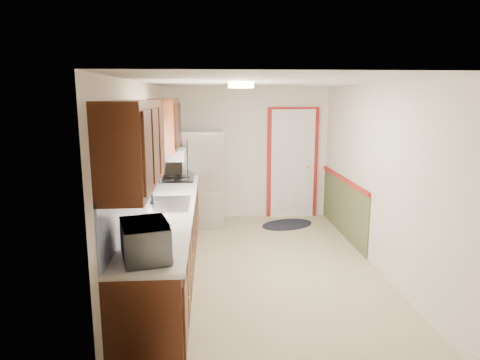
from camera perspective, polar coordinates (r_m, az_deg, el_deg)
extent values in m
cube|color=tan|center=(5.78, 3.02, -11.65)|extent=(3.20, 5.20, 0.12)
cube|color=white|center=(5.33, 3.29, 12.88)|extent=(3.20, 5.20, 0.12)
cube|color=white|center=(7.88, 0.90, 3.57)|extent=(3.20, 0.10, 2.40)
cube|color=white|center=(3.05, 9.04, -8.88)|extent=(3.20, 0.10, 2.40)
cube|color=white|center=(5.45, -12.70, -0.10)|extent=(0.10, 5.20, 2.40)
cube|color=white|center=(5.81, 18.00, 0.30)|extent=(0.10, 5.20, 2.40)
cube|color=#38190C|center=(5.32, -9.60, -8.63)|extent=(0.60, 4.00, 0.90)
cube|color=silver|center=(5.18, -9.61, -3.74)|extent=(0.63, 4.00, 0.04)
cube|color=#4F6CC1|center=(5.15, -13.06, -0.58)|extent=(0.02, 4.00, 0.55)
cube|color=#38190C|center=(3.77, -14.05, 4.54)|extent=(0.35, 1.40, 0.75)
cube|color=#38190C|center=(6.43, -9.93, 7.30)|extent=(0.35, 1.20, 0.75)
cube|color=white|center=(5.19, -13.06, 4.03)|extent=(0.02, 1.00, 0.90)
cube|color=#C14A24|center=(5.15, -12.73, 7.90)|extent=(0.05, 1.12, 0.24)
cube|color=#B7B7BC|center=(5.27, -9.57, -3.20)|extent=(0.52, 0.82, 0.02)
cube|color=white|center=(6.52, -9.32, 3.40)|extent=(0.45, 0.60, 0.15)
cube|color=maroon|center=(8.00, 7.00, 2.16)|extent=(0.94, 0.05, 2.08)
cube|color=white|center=(7.98, 7.03, 2.13)|extent=(0.80, 0.04, 2.00)
cube|color=#474E2C|center=(7.20, 13.58, -3.55)|extent=(0.02, 2.30, 0.90)
cube|color=maroon|center=(7.10, 13.65, 0.12)|extent=(0.04, 2.30, 0.06)
cylinder|color=#FFD88C|center=(5.10, 0.15, 12.53)|extent=(0.30, 0.30, 0.06)
imported|color=white|center=(3.56, -12.49, -7.39)|extent=(0.43, 0.60, 0.36)
cube|color=#B7B7BC|center=(7.47, -5.04, 0.24)|extent=(0.74, 0.70, 1.66)
cylinder|color=black|center=(7.14, -6.93, -0.99)|extent=(0.02, 0.02, 1.16)
ellipsoid|color=black|center=(7.64, 6.31, -5.91)|extent=(1.14, 0.97, 0.01)
cube|color=black|center=(6.83, -8.31, 0.16)|extent=(0.51, 0.61, 0.02)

